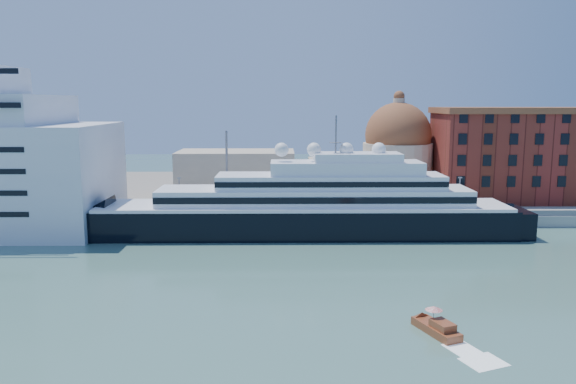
{
  "coord_description": "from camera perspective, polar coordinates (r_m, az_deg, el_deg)",
  "views": [
    {
      "loc": [
        -8.26,
        -87.32,
        26.61
      ],
      "look_at": [
        -6.99,
        18.0,
        9.63
      ],
      "focal_mm": 35.0,
      "sensor_mm": 36.0,
      "label": 1
    }
  ],
  "objects": [
    {
      "name": "service_barge",
      "position": [
        121.76,
        -25.02,
        -3.93
      ],
      "size": [
        13.98,
        8.42,
        2.98
      ],
      "rotation": [
        0.0,
        0.0,
        0.32
      ],
      "color": "white",
      "rests_on": "ground"
    },
    {
      "name": "ground",
      "position": [
        91.66,
        4.55,
        -7.75
      ],
      "size": [
        400.0,
        400.0,
        0.0
      ],
      "primitive_type": "plane",
      "color": "#39625B",
      "rests_on": "ground"
    },
    {
      "name": "quay_fence",
      "position": [
        119.45,
        3.29,
        -2.21
      ],
      "size": [
        180.0,
        0.1,
        1.2
      ],
      "primitive_type": "cube",
      "color": "slate",
      "rests_on": "quay"
    },
    {
      "name": "church",
      "position": [
        146.62,
        5.05,
        2.98
      ],
      "size": [
        66.0,
        18.0,
        25.5
      ],
      "color": "beige",
      "rests_on": "land"
    },
    {
      "name": "superyacht",
      "position": [
        112.46,
        0.23,
        -2.0
      ],
      "size": [
        93.84,
        13.01,
        28.05
      ],
      "color": "black",
      "rests_on": "ground"
    },
    {
      "name": "quay",
      "position": [
        124.22,
        3.14,
        -2.63
      ],
      "size": [
        180.0,
        10.0,
        2.5
      ],
      "primitive_type": "cube",
      "color": "gray",
      "rests_on": "ground"
    },
    {
      "name": "land",
      "position": [
        164.54,
        2.19,
        0.2
      ],
      "size": [
        260.0,
        72.0,
        2.0
      ],
      "primitive_type": "cube",
      "color": "slate",
      "rests_on": "ground"
    },
    {
      "name": "warehouse",
      "position": [
        152.34,
        22.66,
        3.63
      ],
      "size": [
        43.0,
        19.0,
        23.25
      ],
      "color": "maroon",
      "rests_on": "land"
    },
    {
      "name": "lamp_posts",
      "position": [
        120.84,
        -2.78,
        1.17
      ],
      "size": [
        120.8,
        2.4,
        18.0
      ],
      "color": "slate",
      "rests_on": "quay"
    },
    {
      "name": "water_taxi",
      "position": [
        69.03,
        14.91,
        -13.14
      ],
      "size": [
        4.64,
        7.2,
        3.25
      ],
      "rotation": [
        0.0,
        0.0,
        0.38
      ],
      "color": "maroon",
      "rests_on": "ground"
    }
  ]
}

